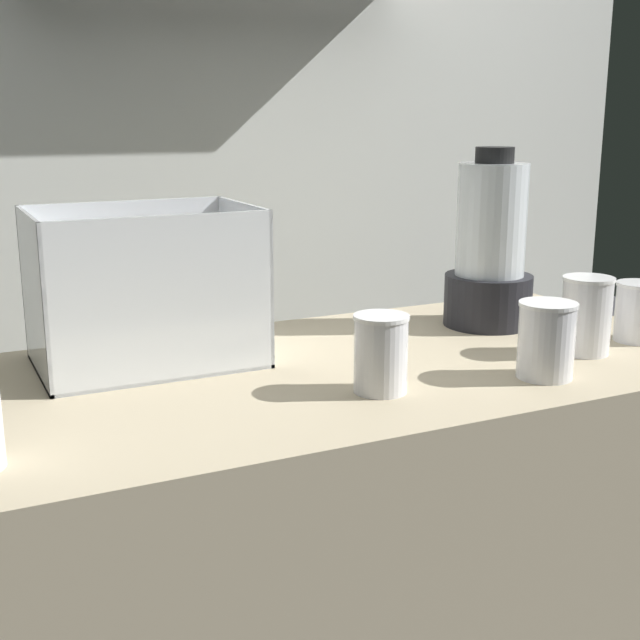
# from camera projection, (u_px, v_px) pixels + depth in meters

# --- Properties ---
(counter) EXTENTS (1.40, 0.64, 0.90)m
(counter) POSITION_uv_depth(u_px,v_px,m) (320.00, 610.00, 1.49)
(counter) COLOR tan
(counter) RESTS_ON ground_plane
(back_wall_unit) EXTENTS (2.60, 0.24, 2.50)m
(back_wall_unit) POSITION_uv_depth(u_px,v_px,m) (177.00, 132.00, 1.97)
(back_wall_unit) COLOR silver
(back_wall_unit) RESTS_ON ground_plane
(carrot_display_bin) EXTENTS (0.36, 0.25, 0.26)m
(carrot_display_bin) POSITION_uv_depth(u_px,v_px,m) (150.00, 314.00, 1.39)
(carrot_display_bin) COLOR white
(carrot_display_bin) RESTS_ON counter
(blender_pitcher) EXTENTS (0.17, 0.17, 0.34)m
(blender_pitcher) POSITION_uv_depth(u_px,v_px,m) (490.00, 254.00, 1.63)
(blender_pitcher) COLOR black
(blender_pitcher) RESTS_ON counter
(juice_cup_carrot_left) EXTENTS (0.08, 0.08, 0.12)m
(juice_cup_carrot_left) POSITION_uv_depth(u_px,v_px,m) (381.00, 356.00, 1.25)
(juice_cup_carrot_left) COLOR white
(juice_cup_carrot_left) RESTS_ON counter
(juice_cup_carrot_middle) EXTENTS (0.09, 0.09, 0.12)m
(juice_cup_carrot_middle) POSITION_uv_depth(u_px,v_px,m) (546.00, 345.00, 1.32)
(juice_cup_carrot_middle) COLOR white
(juice_cup_carrot_middle) RESTS_ON counter
(juice_cup_pomegranate_right) EXTENTS (0.09, 0.09, 0.13)m
(juice_cup_pomegranate_right) POSITION_uv_depth(u_px,v_px,m) (586.00, 320.00, 1.45)
(juice_cup_pomegranate_right) COLOR white
(juice_cup_pomegranate_right) RESTS_ON counter
(juice_cup_pomegranate_far_right) EXTENTS (0.09, 0.09, 0.11)m
(juice_cup_pomegranate_far_right) POSITION_uv_depth(u_px,v_px,m) (638.00, 315.00, 1.54)
(juice_cup_pomegranate_far_right) COLOR white
(juice_cup_pomegranate_far_right) RESTS_ON counter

